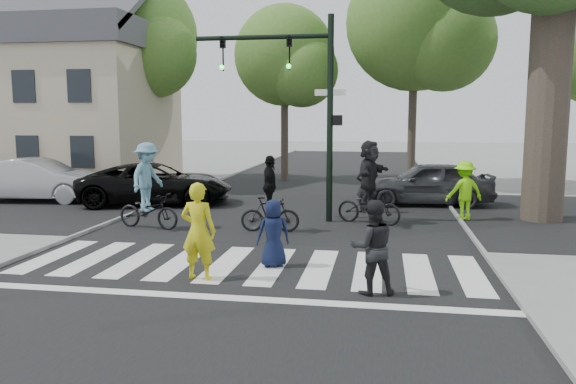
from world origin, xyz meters
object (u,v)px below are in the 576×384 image
Objects in this scene: pedestrian_child at (273,233)px; traffic_signal at (301,89)px; cyclist_left at (148,192)px; car_grey at (427,183)px; cyclist_right at (369,187)px; car_suv at (156,184)px; cyclist_mid at (270,201)px; pedestrian_woman at (198,231)px; car_silver at (38,180)px; pedestrian_adult at (372,247)px.

traffic_signal is at bearing -109.18° from pedestrian_child.
cyclist_left is 9.76m from car_grey.
car_grey is at bearing 63.78° from cyclist_right.
cyclist_right reaches higher than car_suv.
traffic_signal is 6.76m from car_suv.
cyclist_mid is at bearing -143.48° from car_suv.
cyclist_left reaches higher than car_grey.
traffic_signal is at bearing -94.98° from pedestrian_woman.
cyclist_right is 0.46× the size of car_suv.
car_silver is 14.13m from car_grey.
cyclist_left is 0.45× the size of car_suv.
cyclist_right is 12.36m from car_silver.
traffic_signal is 3.47m from cyclist_right.
pedestrian_woman is at bearing -30.18° from car_grey.
traffic_signal is at bearing -126.57° from car_suv.
traffic_signal reaches higher than cyclist_right.
pedestrian_adult is 0.32× the size of car_suv.
traffic_signal is 1.25× the size of car_silver.
car_suv is 1.17× the size of car_grey.
cyclist_mid is 6.37m from car_suv.
pedestrian_woman is at bearing -139.17° from car_silver.
traffic_signal is at bearing 24.93° from cyclist_left.
cyclist_left reaches higher than pedestrian_adult.
pedestrian_woman is 0.78× the size of cyclist_left.
car_silver is at bearing -87.67° from car_grey.
traffic_signal is 3.19× the size of pedestrian_woman.
pedestrian_adult is 15.24m from car_silver.
car_silver is (-12.34, 8.94, -0.05)m from pedestrian_adult.
traffic_signal reaches higher than car_silver.
cyclist_mid reaches higher than pedestrian_adult.
pedestrian_child is (1.23, 1.13, -0.23)m from pedestrian_woman.
car_silver is 1.06× the size of car_grey.
pedestrian_woman reaches higher than car_silver.
traffic_signal is 6.14m from pedestrian_child.
car_grey is (3.95, 3.75, -3.13)m from traffic_signal.
pedestrian_child is (0.18, -5.24, -3.19)m from traffic_signal.
car_suv is at bearing -73.88° from pedestrian_child.
car_suv is 9.59m from car_grey.
pedestrian_child is 0.29× the size of car_silver.
car_grey is (5.00, 10.12, -0.17)m from pedestrian_woman.
traffic_signal is 7.73m from pedestrian_adult.
pedestrian_woman is 6.93m from cyclist_right.
pedestrian_adult is (2.06, -1.49, 0.13)m from pedestrian_child.
cyclist_right reaches higher than car_grey.
cyclist_left is at bearing -164.21° from cyclist_right.
pedestrian_adult is at bearing -88.08° from cyclist_right.
pedestrian_child is 0.58× the size of cyclist_right.
car_silver is (-9.51, 3.97, -0.06)m from cyclist_mid.
cyclist_left is 7.33m from car_silver.
pedestrian_child is at bearing -38.70° from cyclist_left.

